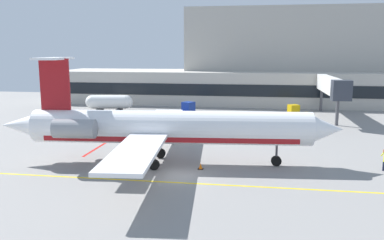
{
  "coord_description": "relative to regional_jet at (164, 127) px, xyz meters",
  "views": [
    {
      "loc": [
        5.83,
        -30.35,
        10.0
      ],
      "look_at": [
        -0.41,
        9.28,
        3.0
      ],
      "focal_mm": 37.0,
      "sensor_mm": 36.0,
      "label": 1
    }
  ],
  "objects": [
    {
      "name": "ground",
      "position": [
        1.93,
        -3.23,
        -3.38
      ],
      "size": [
        120.0,
        120.0,
        0.11
      ],
      "color": "gray"
    },
    {
      "name": "terminal_building",
      "position": [
        12.26,
        45.42,
        3.7
      ],
      "size": [
        79.63,
        15.8,
        18.32
      ],
      "color": "#B7B2A8",
      "rests_on": "ground"
    },
    {
      "name": "jet_bridge_west",
      "position": [
        19.02,
        27.28,
        1.57
      ],
      "size": [
        2.4,
        17.56,
        6.28
      ],
      "color": "silver",
      "rests_on": "ground"
    },
    {
      "name": "regional_jet",
      "position": [
        0.0,
        0.0,
        0.0
      ],
      "size": [
        30.54,
        25.41,
        9.46
      ],
      "color": "white",
      "rests_on": "ground"
    },
    {
      "name": "baggage_tug",
      "position": [
        -2.4,
        24.65,
        -2.26
      ],
      "size": [
        3.45,
        4.26,
        2.38
      ],
      "color": "#19389E",
      "rests_on": "ground"
    },
    {
      "name": "pushback_tractor",
      "position": [
        14.16,
        26.34,
        -2.36
      ],
      "size": [
        3.79,
        2.87,
        2.17
      ],
      "color": "#E5B20C",
      "rests_on": "ground"
    },
    {
      "name": "fuel_tank",
      "position": [
        -16.52,
        30.09,
        -1.84
      ],
      "size": [
        7.93,
        3.26,
        2.66
      ],
      "color": "white",
      "rests_on": "ground"
    },
    {
      "name": "safety_cone_alpha",
      "position": [
        3.4,
        -1.14,
        -3.08
      ],
      "size": [
        0.47,
        0.47,
        0.55
      ],
      "color": "orange",
      "rests_on": "ground"
    },
    {
      "name": "safety_cone_bravo",
      "position": [
        -7.53,
        9.91,
        -3.08
      ],
      "size": [
        0.47,
        0.47,
        0.55
      ],
      "color": "orange",
      "rests_on": "ground"
    }
  ]
}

